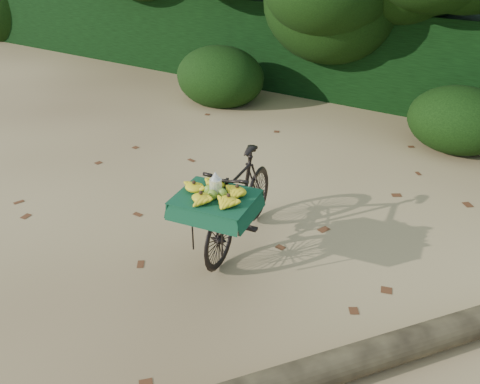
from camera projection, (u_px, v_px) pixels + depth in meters
The scene contains 6 objects.
ground at pixel (226, 253), 5.64m from camera, with size 80.00×80.00×0.00m, color tan.
vendor_bicycle at pixel (239, 200), 5.58m from camera, with size 0.90×1.87×1.07m.
fallen_log at pixel (374, 355), 4.15m from camera, with size 0.27×0.27×3.77m, color brown.
hedge_backdrop at pixel (405, 56), 9.88m from camera, with size 26.00×1.80×1.80m, color black.
bush_clumps at pixel (395, 112), 8.38m from camera, with size 8.80×1.70×0.90m, color black, non-canonical shape.
leaf_litter at pixel (256, 226), 6.12m from camera, with size 7.00×7.30×0.01m, color #532B16, non-canonical shape.
Camera 1 is at (2.61, -3.82, 3.30)m, focal length 38.00 mm.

